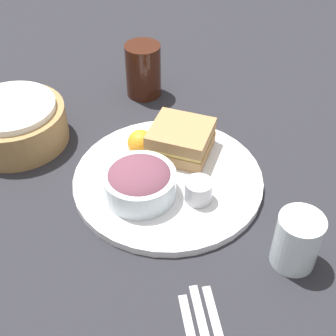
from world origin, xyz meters
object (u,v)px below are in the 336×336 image
object	(u,v)px
sandwich	(181,140)
dressing_cup	(198,191)
salad_bowl	(140,181)
water_glass	(297,241)
plate	(168,179)
bread_basket	(15,123)
drink_glass	(143,70)

from	to	relation	value
sandwich	dressing_cup	xyz separation A→B (m)	(-0.11, -0.07, -0.01)
salad_bowl	water_glass	distance (m)	0.26
plate	salad_bowl	distance (m)	0.07
sandwich	water_glass	distance (m)	0.29
sandwich	bread_basket	size ratio (longest dim) A/B	0.55
dressing_cup	water_glass	xyz separation A→B (m)	(-0.06, -0.17, 0.01)
salad_bowl	drink_glass	xyz separation A→B (m)	(0.31, 0.11, 0.01)
sandwich	salad_bowl	size ratio (longest dim) A/B	0.88
plate	water_glass	distance (m)	0.25
drink_glass	bread_basket	size ratio (longest dim) A/B	0.59
salad_bowl	bread_basket	size ratio (longest dim) A/B	0.62
bread_basket	sandwich	bearing A→B (deg)	-80.43
dressing_cup	salad_bowl	bearing A→B (deg)	102.00
sandwich	bread_basket	xyz separation A→B (m)	(-0.05, 0.31, -0.00)
plate	bread_basket	distance (m)	0.32
sandwich	drink_glass	world-z (taller)	drink_glass
sandwich	drink_glass	bearing A→B (deg)	38.06
sandwich	drink_glass	distance (m)	0.23
plate	drink_glass	xyz separation A→B (m)	(0.25, 0.14, 0.05)
water_glass	plate	bearing A→B (deg)	66.59
sandwich	salad_bowl	distance (m)	0.13
bread_basket	dressing_cup	bearing A→B (deg)	-98.32
water_glass	dressing_cup	bearing A→B (deg)	68.81
dressing_cup	drink_glass	size ratio (longest dim) A/B	0.40
plate	drink_glass	distance (m)	0.30
sandwich	salad_bowl	xyz separation A→B (m)	(-0.13, 0.03, 0.00)
sandwich	bread_basket	world-z (taller)	bread_basket
plate	dressing_cup	bearing A→B (deg)	-118.73
dressing_cup	drink_glass	xyz separation A→B (m)	(0.29, 0.21, 0.02)
dressing_cup	drink_glass	distance (m)	0.36
sandwich	drink_glass	size ratio (longest dim) A/B	0.92
water_glass	drink_glass	bearing A→B (deg)	46.48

